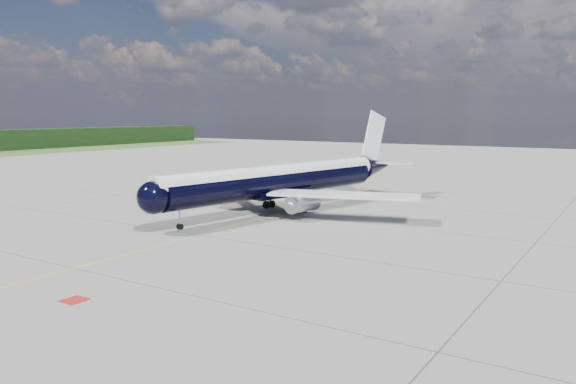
% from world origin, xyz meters
% --- Properties ---
extents(ground, '(320.00, 320.00, 0.00)m').
position_xyz_m(ground, '(0.00, 30.00, 0.00)').
color(ground, gray).
rests_on(ground, ground).
extents(taxiway_centerline, '(0.16, 160.00, 0.01)m').
position_xyz_m(taxiway_centerline, '(0.00, 25.00, 0.00)').
color(taxiway_centerline, yellow).
rests_on(taxiway_centerline, ground).
extents(red_marking, '(1.60, 1.60, 0.01)m').
position_xyz_m(red_marking, '(6.80, -10.00, 0.00)').
color(red_marking, maroon).
rests_on(red_marking, ground).
extents(main_airliner, '(36.20, 44.58, 12.95)m').
position_xyz_m(main_airliner, '(-0.53, 27.12, 4.02)').
color(main_airliner, black).
rests_on(main_airliner, ground).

